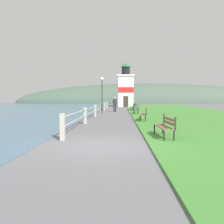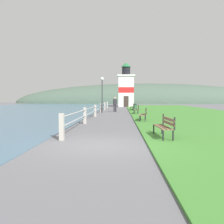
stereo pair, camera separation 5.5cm
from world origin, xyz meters
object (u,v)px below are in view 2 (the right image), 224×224
park_bench_near (165,125)px  lighthouse (126,88)px  person_strolling (115,104)px  trash_bin (135,108)px  park_bench_by_lighthouse (134,106)px  lamp_post (102,88)px  park_bench_far (137,109)px  park_bench_midway (144,114)px

park_bench_near → lighthouse: 36.97m
person_strolling → trash_bin: (2.50, 2.41, -0.53)m
park_bench_by_lighthouse → lamp_post: bearing=51.1°
park_bench_near → lamp_post: lamp_post is taller
park_bench_far → lamp_post: size_ratio=0.43×
park_bench_midway → person_strolling: size_ratio=1.01×
person_strolling → trash_bin: bearing=-60.8°
lighthouse → trash_bin: lighthouse is taller
park_bench_by_lighthouse → person_strolling: bearing=54.3°
park_bench_near → park_bench_far: size_ratio=1.11×
park_bench_midway → lamp_post: (-3.74, 10.18, 2.20)m
park_bench_far → trash_bin: 6.35m
park_bench_midway → lamp_post: 11.07m
park_bench_near → person_strolling: bearing=-86.0°
lighthouse → park_bench_far: bearing=-88.0°
park_bench_near → park_bench_by_lighthouse: size_ratio=1.02×
park_bench_near → park_bench_far: 15.34m
park_bench_near → lamp_post: size_ratio=0.48×
trash_bin → lamp_post: (-3.88, -4.08, 2.31)m
park_bench_midway → trash_bin: 14.26m
lighthouse → person_strolling: (-1.61, -17.57, -2.50)m
park_bench_far → park_bench_by_lighthouse: same height
park_bench_by_lighthouse → lighthouse: 13.66m
park_bench_near → park_bench_by_lighthouse: same height
park_bench_by_lighthouse → lamp_post: lamp_post is taller
park_bench_near → trash_bin: (-0.04, 21.68, -0.12)m
person_strolling → trash_bin: person_strolling is taller
park_bench_midway → person_strolling: person_strolling is taller
lighthouse → lamp_post: lighthouse is taller
park_bench_far → trash_bin: bearing=-85.5°
park_bench_near → park_bench_midway: 7.42m
park_bench_midway → lighthouse: (-0.75, 29.42, 2.91)m
park_bench_near → park_bench_midway: size_ratio=1.08×
person_strolling → lamp_post: bearing=125.5°
person_strolling → trash_bin: size_ratio=2.10×
trash_bin → park_bench_midway: bearing=-90.6°
lighthouse → park_bench_midway: bearing=-88.5°
park_bench_midway → person_strolling: bearing=-72.0°
park_bench_near → park_bench_midway: same height
lighthouse → lamp_post: bearing=-98.8°
lighthouse → trash_bin: bearing=-86.6°
park_bench_by_lighthouse → trash_bin: park_bench_by_lighthouse is taller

